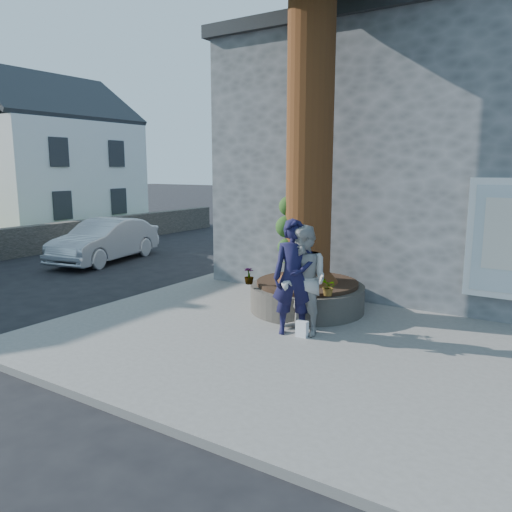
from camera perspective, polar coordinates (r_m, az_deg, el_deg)
The scene contains 14 objects.
ground at distance 9.10m, azimuth -4.57°, elevation -9.07°, with size 120.00×120.00×0.00m, color black.
pavement at distance 9.15m, azimuth 6.89°, elevation -8.61°, with size 9.00×8.00×0.12m, color slate.
yellow_line at distance 11.78m, azimuth -13.52°, elevation -4.84°, with size 0.10×30.00×0.01m, color yellow.
stone_shop at distance 14.28m, azimuth 22.03°, elevation 10.09°, with size 10.30×8.30×6.30m.
planter at distance 10.21m, azimuth 5.85°, elevation -4.55°, with size 2.30×2.30×0.60m.
cottage_far at distance 26.32m, azimuth -23.48°, elevation 11.06°, with size 7.30×7.40×8.75m.
man at distance 8.60m, azimuth 4.36°, elevation -2.43°, with size 0.73×0.48×2.01m, color black.
woman at distance 8.59m, azimuth 5.47°, elevation -2.79°, with size 0.93×0.72×1.91m, color #A9A7A2.
shopping_bag at distance 8.65m, azimuth 5.28°, elevation -8.30°, with size 0.20×0.12×0.28m, color white.
car_silver at distance 16.66m, azimuth -16.86°, elevation 1.72°, with size 1.43×4.10×1.35m, color #ABAEB3.
plant_a at distance 11.11m, azimuth 3.68°, elevation -0.67°, with size 0.20×0.14×0.38m, color gray.
plant_b at distance 10.21m, azimuth 6.62°, elevation -1.77°, with size 0.19×0.19×0.35m, color gray.
plant_c at distance 9.79m, azimuth -0.81°, elevation -2.26°, with size 0.19×0.19×0.34m, color gray.
plant_d at distance 8.99m, azimuth 8.28°, elevation -3.49°, with size 0.30×0.27×0.34m, color gray.
Camera 1 is at (5.23, -6.83, 2.99)m, focal length 35.00 mm.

